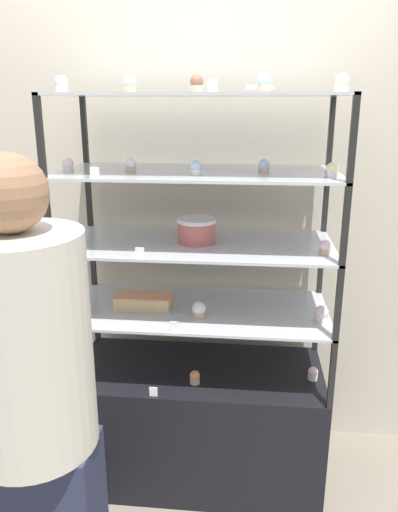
% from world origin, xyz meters
% --- Properties ---
extents(ground_plane, '(20.00, 20.00, 0.00)m').
position_xyz_m(ground_plane, '(0.00, 0.00, 0.00)').
color(ground_plane, gray).
extents(back_wall, '(8.00, 0.05, 2.60)m').
position_xyz_m(back_wall, '(0.00, 0.42, 1.30)').
color(back_wall, beige).
rests_on(back_wall, ground_plane).
extents(display_base, '(1.18, 0.55, 0.59)m').
position_xyz_m(display_base, '(0.00, 0.00, 0.29)').
color(display_base, black).
rests_on(display_base, ground_plane).
extents(display_riser_lower, '(1.18, 0.55, 0.32)m').
position_xyz_m(display_riser_lower, '(0.00, 0.00, 0.89)').
color(display_riser_lower, black).
rests_on(display_riser_lower, display_base).
extents(display_riser_middle, '(1.18, 0.55, 0.32)m').
position_xyz_m(display_riser_middle, '(0.00, 0.00, 1.20)').
color(display_riser_middle, black).
rests_on(display_riser_middle, display_riser_lower).
extents(display_riser_upper, '(1.18, 0.55, 0.32)m').
position_xyz_m(display_riser_upper, '(0.00, 0.00, 1.52)').
color(display_riser_upper, black).
rests_on(display_riser_upper, display_riser_middle).
extents(display_riser_top, '(1.18, 0.55, 0.32)m').
position_xyz_m(display_riser_top, '(0.00, 0.00, 1.84)').
color(display_riser_top, black).
rests_on(display_riser_top, display_riser_upper).
extents(layer_cake_centerpiece, '(0.17, 0.17, 0.11)m').
position_xyz_m(layer_cake_centerpiece, '(-0.01, -0.00, 1.28)').
color(layer_cake_centerpiece, '#C66660').
rests_on(layer_cake_centerpiece, display_riser_middle).
extents(sheet_cake_frosted, '(0.26, 0.12, 0.07)m').
position_xyz_m(sheet_cake_frosted, '(-0.26, -0.03, 0.94)').
color(sheet_cake_frosted, '#DBBC84').
rests_on(sheet_cake_frosted, display_riser_lower).
extents(cupcake_0, '(0.05, 0.05, 0.06)m').
position_xyz_m(cupcake_0, '(-0.52, -0.13, 0.62)').
color(cupcake_0, white).
rests_on(cupcake_0, display_base).
extents(cupcake_1, '(0.05, 0.05, 0.06)m').
position_xyz_m(cupcake_1, '(-0.01, -0.13, 0.62)').
color(cupcake_1, '#CCB28C').
rests_on(cupcake_1, display_base).
extents(cupcake_2, '(0.05, 0.05, 0.06)m').
position_xyz_m(cupcake_2, '(0.53, -0.04, 0.62)').
color(cupcake_2, white).
rests_on(cupcake_2, display_base).
extents(price_tag_0, '(0.04, 0.00, 0.04)m').
position_xyz_m(price_tag_0, '(-0.17, -0.25, 0.61)').
color(price_tag_0, white).
rests_on(price_tag_0, display_base).
extents(cupcake_3, '(0.06, 0.06, 0.07)m').
position_xyz_m(cupcake_3, '(-0.53, -0.08, 0.94)').
color(cupcake_3, '#CCB28C').
rests_on(cupcake_3, display_riser_lower).
extents(cupcake_4, '(0.06, 0.06, 0.07)m').
position_xyz_m(cupcake_4, '(0.01, -0.10, 0.94)').
color(cupcake_4, '#CCB28C').
rests_on(cupcake_4, display_riser_lower).
extents(cupcake_5, '(0.06, 0.06, 0.07)m').
position_xyz_m(cupcake_5, '(0.55, -0.09, 0.94)').
color(cupcake_5, white).
rests_on(cupcake_5, display_riser_lower).
extents(price_tag_1, '(0.04, 0.00, 0.04)m').
position_xyz_m(price_tag_1, '(-0.08, -0.25, 0.93)').
color(price_tag_1, white).
rests_on(price_tag_1, display_riser_lower).
extents(cupcake_6, '(0.05, 0.05, 0.06)m').
position_xyz_m(cupcake_6, '(-0.52, -0.06, 1.25)').
color(cupcake_6, beige).
rests_on(cupcake_6, display_riser_middle).
extents(cupcake_7, '(0.05, 0.05, 0.06)m').
position_xyz_m(cupcake_7, '(0.53, -0.12, 1.25)').
color(cupcake_7, '#CCB28C').
rests_on(cupcake_7, display_riser_middle).
extents(price_tag_2, '(0.04, 0.00, 0.04)m').
position_xyz_m(price_tag_2, '(-0.21, -0.25, 1.24)').
color(price_tag_2, white).
rests_on(price_tag_2, display_riser_middle).
extents(cupcake_8, '(0.05, 0.05, 0.06)m').
position_xyz_m(cupcake_8, '(-0.54, -0.09, 1.57)').
color(cupcake_8, white).
rests_on(cupcake_8, display_riser_upper).
extents(cupcake_9, '(0.05, 0.05, 0.06)m').
position_xyz_m(cupcake_9, '(-0.28, -0.07, 1.57)').
color(cupcake_9, '#CCB28C').
rests_on(cupcake_9, display_riser_upper).
extents(cupcake_10, '(0.05, 0.05, 0.06)m').
position_xyz_m(cupcake_10, '(-0.00, -0.12, 1.57)').
color(cupcake_10, white).
rests_on(cupcake_10, display_riser_upper).
extents(cupcake_11, '(0.05, 0.05, 0.06)m').
position_xyz_m(cupcake_11, '(0.27, -0.05, 1.57)').
color(cupcake_11, '#CCB28C').
rests_on(cupcake_11, display_riser_upper).
extents(cupcake_12, '(0.05, 0.05, 0.06)m').
position_xyz_m(cupcake_12, '(0.53, -0.14, 1.57)').
color(cupcake_12, white).
rests_on(cupcake_12, display_riser_upper).
extents(price_tag_3, '(0.04, 0.00, 0.04)m').
position_xyz_m(price_tag_3, '(-0.38, -0.25, 1.56)').
color(price_tag_3, white).
rests_on(price_tag_3, display_riser_upper).
extents(cupcake_13, '(0.05, 0.05, 0.07)m').
position_xyz_m(cupcake_13, '(-0.55, -0.08, 1.89)').
color(cupcake_13, beige).
rests_on(cupcake_13, display_riser_top).
extents(cupcake_14, '(0.05, 0.05, 0.07)m').
position_xyz_m(cupcake_14, '(-0.27, -0.08, 1.89)').
color(cupcake_14, '#CCB28C').
rests_on(cupcake_14, display_riser_top).
extents(cupcake_15, '(0.05, 0.05, 0.07)m').
position_xyz_m(cupcake_15, '(0.00, -0.09, 1.89)').
color(cupcake_15, '#CCB28C').
rests_on(cupcake_15, display_riser_top).
extents(cupcake_16, '(0.05, 0.05, 0.07)m').
position_xyz_m(cupcake_16, '(0.26, -0.14, 1.89)').
color(cupcake_16, '#CCB28C').
rests_on(cupcake_16, display_riser_top).
extents(cupcake_17, '(0.05, 0.05, 0.07)m').
position_xyz_m(cupcake_17, '(0.55, -0.11, 1.89)').
color(cupcake_17, white).
rests_on(cupcake_17, display_riser_top).
extents(price_tag_4, '(0.04, 0.00, 0.04)m').
position_xyz_m(price_tag_4, '(0.07, -0.25, 1.88)').
color(price_tag_4, white).
rests_on(price_tag_4, display_riser_top).
extents(donut_glazed, '(0.12, 0.12, 0.03)m').
position_xyz_m(donut_glazed, '(0.25, 0.07, 1.87)').
color(donut_glazed, '#EFB2BC').
rests_on(donut_glazed, display_riser_top).
extents(customer_figure, '(0.40, 0.40, 1.70)m').
position_xyz_m(customer_figure, '(-0.44, -0.85, 0.91)').
color(customer_figure, '#282D47').
rests_on(customer_figure, ground_plane).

